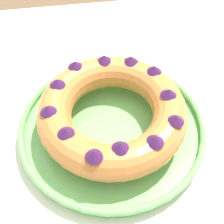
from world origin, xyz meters
name	(u,v)px	position (x,y,z in m)	size (l,w,h in m)	color
dining_table	(102,168)	(0.00, 0.00, 0.69)	(1.58, 0.94, 0.78)	silver
serving_dish	(112,127)	(0.03, 0.03, 0.79)	(0.35, 0.35, 0.03)	#6BB760
bundt_cake	(112,112)	(0.03, 0.03, 0.84)	(0.27, 0.27, 0.07)	#C67538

